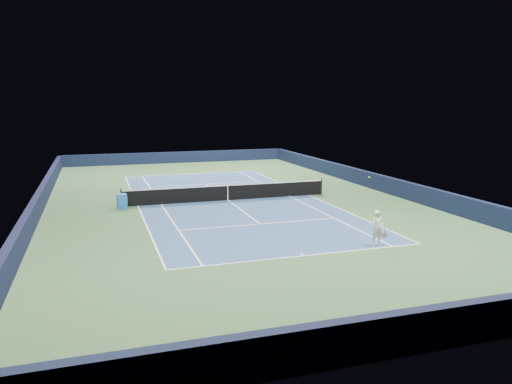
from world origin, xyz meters
name	(u,v)px	position (x,y,z in m)	size (l,w,h in m)	color
ground	(228,200)	(0.00, 0.00, 0.00)	(40.00, 40.00, 0.00)	#2E4E2B
wall_far	(177,157)	(0.00, 19.82, 0.55)	(22.00, 0.35, 1.10)	black
wall_near	(431,328)	(0.00, -19.82, 0.55)	(22.00, 0.35, 1.10)	black
wall_right	(380,183)	(10.82, 0.00, 0.55)	(0.35, 40.00, 1.10)	black
wall_left	(39,202)	(-10.82, 0.00, 0.55)	(0.35, 40.00, 1.10)	black
court_surface	(228,200)	(0.00, 0.00, 0.00)	(10.97, 23.77, 0.01)	navy
baseline_far	(192,174)	(0.00, 11.88, 0.01)	(10.97, 0.08, 0.00)	white
baseline_near	(304,256)	(0.00, -11.88, 0.01)	(10.97, 0.08, 0.00)	white
sideline_doubles_right	(309,195)	(5.49, 0.00, 0.01)	(0.08, 23.77, 0.00)	white
sideline_doubles_left	(138,206)	(-5.49, 0.00, 0.01)	(0.08, 23.77, 0.00)	white
sideline_singles_right	(289,196)	(4.12, 0.00, 0.01)	(0.08, 23.77, 0.00)	white
sideline_singles_left	(161,204)	(-4.12, 0.00, 0.01)	(0.08, 23.77, 0.00)	white
service_line_far	(206,184)	(0.00, 6.40, 0.01)	(8.23, 0.08, 0.00)	white
service_line_near	(260,224)	(0.00, -6.40, 0.01)	(8.23, 0.08, 0.00)	white
center_service_line	(228,200)	(0.00, 0.00, 0.01)	(0.08, 12.80, 0.00)	white
center_mark_far	(192,174)	(0.00, 11.73, 0.01)	(0.08, 0.30, 0.00)	white
center_mark_near	(302,255)	(0.00, -11.73, 0.01)	(0.08, 0.30, 0.00)	white
tennis_net	(228,192)	(0.00, 0.00, 0.50)	(12.90, 0.10, 1.07)	black
sponsor_cube	(122,201)	(-6.40, -0.52, 0.43)	(0.60, 0.52, 0.87)	blue
tennis_player	(378,228)	(3.53, -11.55, 0.78)	(0.74, 1.22, 2.85)	silver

